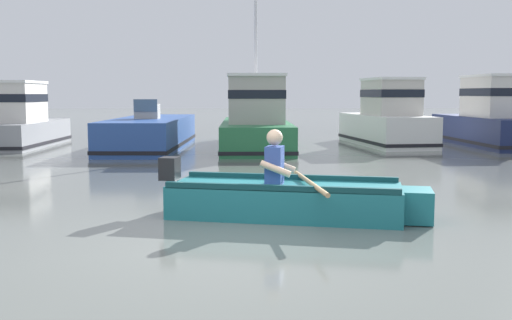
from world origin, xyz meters
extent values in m
plane|color=slate|center=(0.00, 0.00, 0.00)|extent=(120.00, 120.00, 0.00)
cube|color=#1E727A|center=(0.66, 1.27, 0.22)|extent=(3.27, 1.78, 0.44)
cube|color=#1E727A|center=(2.35, 0.88, 0.22)|extent=(0.53, 0.68, 0.42)
cube|color=#103F43|center=(0.78, 1.77, 0.47)|extent=(2.98, 0.77, 0.08)
cube|color=#103F43|center=(0.55, 0.77, 0.47)|extent=(2.98, 0.77, 0.08)
cube|color=teal|center=(0.57, 1.29, 0.40)|extent=(0.50, 1.05, 0.06)
cylinder|color=black|center=(-0.94, 1.65, 0.27)|extent=(0.12, 0.12, 0.54)
cube|color=black|center=(-0.94, 1.65, 0.62)|extent=(0.30, 0.33, 0.32)
cube|color=#334C99|center=(0.52, 1.30, 0.70)|extent=(0.29, 0.38, 0.52)
sphere|color=beige|center=(0.52, 1.30, 1.08)|extent=(0.22, 0.22, 0.22)
cylinder|color=beige|center=(0.62, 1.51, 0.68)|extent=(0.43, 0.18, 0.23)
cylinder|color=beige|center=(0.52, 1.08, 0.68)|extent=(0.43, 0.18, 0.23)
cylinder|color=tan|center=(0.97, 1.04, 0.50)|extent=(0.23, 2.00, 0.06)
cube|color=gray|center=(-6.82, 12.24, 0.39)|extent=(1.80, 4.63, 0.79)
cube|color=black|center=(-6.82, 12.24, 0.14)|extent=(1.84, 4.67, 0.10)
cube|color=silver|center=(-6.83, 11.83, 1.39)|extent=(1.38, 1.95, 1.19)
cube|color=black|center=(-6.83, 11.83, 1.54)|extent=(1.41, 1.98, 0.24)
cube|color=white|center=(-6.83, 11.83, 2.02)|extent=(1.45, 2.05, 0.08)
cube|color=#2D519E|center=(-2.63, 11.50, 0.46)|extent=(2.26, 6.48, 0.92)
cube|color=black|center=(-2.63, 11.50, 0.16)|extent=(2.30, 6.52, 0.10)
cube|color=#B2ADA3|center=(-2.65, 11.02, 1.14)|extent=(0.72, 0.53, 0.44)
cube|color=slate|center=(-2.66, 10.76, 1.32)|extent=(0.70, 0.07, 0.36)
cube|color=#287042|center=(0.60, 11.64, 0.40)|extent=(2.10, 6.69, 0.81)
cube|color=black|center=(0.60, 11.64, 0.14)|extent=(2.14, 6.73, 0.10)
cube|color=#B2ADA3|center=(0.59, 11.04, 1.48)|extent=(1.61, 2.82, 1.34)
cube|color=black|center=(0.59, 11.04, 1.65)|extent=(1.64, 2.85, 0.24)
cube|color=white|center=(0.59, 11.04, 2.19)|extent=(1.69, 2.96, 0.08)
cylinder|color=silver|center=(0.60, 11.47, 2.63)|extent=(0.10, 0.10, 3.64)
cube|color=white|center=(4.87, 12.39, 0.49)|extent=(2.24, 4.83, 0.98)
cube|color=black|center=(4.87, 12.39, 0.17)|extent=(2.29, 4.87, 0.10)
cube|color=beige|center=(4.91, 11.98, 1.54)|extent=(1.56, 2.10, 1.10)
cube|color=black|center=(4.91, 11.98, 1.67)|extent=(1.59, 2.13, 0.24)
cube|color=white|center=(4.91, 11.98, 2.13)|extent=(1.63, 2.20, 0.08)
cube|color=#19234C|center=(8.08, 12.16, 0.46)|extent=(1.73, 5.38, 0.93)
cube|color=black|center=(8.08, 12.16, 0.16)|extent=(1.77, 5.42, 0.10)
cube|color=silver|center=(8.10, 11.68, 1.56)|extent=(1.30, 2.28, 1.25)
cube|color=black|center=(8.10, 11.68, 1.71)|extent=(1.33, 2.31, 0.24)
cube|color=white|center=(8.10, 11.68, 2.22)|extent=(1.36, 2.39, 0.08)
camera|label=1|loc=(0.00, -6.58, 1.67)|focal=41.12mm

